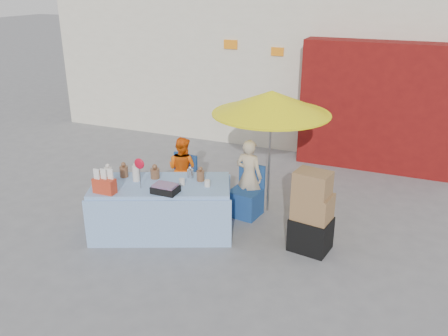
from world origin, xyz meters
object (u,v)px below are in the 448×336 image
at_px(chair_left, 180,189).
at_px(market_table, 161,207).
at_px(vendor_beige, 249,176).
at_px(box_stack, 312,215).
at_px(umbrella, 272,103).
at_px(vendor_orange, 182,169).
at_px(chair_right, 246,201).

bearing_deg(chair_left, market_table, -69.05).
bearing_deg(vendor_beige, box_stack, 154.85).
relative_size(market_table, box_stack, 1.91).
bearing_deg(market_table, vendor_beige, 26.68).
height_order(market_table, umbrella, umbrella).
relative_size(vendor_orange, box_stack, 0.95).
relative_size(chair_left, vendor_beige, 0.66).
bearing_deg(vendor_beige, chair_left, 14.07).
relative_size(chair_right, vendor_orange, 0.73).
bearing_deg(market_table, box_stack, -13.83).
bearing_deg(chair_left, umbrella, 18.33).
xyz_separation_m(vendor_orange, box_stack, (2.51, -0.82, -0.02)).
relative_size(market_table, chair_left, 2.77).
distance_m(vendor_orange, box_stack, 2.64).
xyz_separation_m(chair_left, vendor_orange, (-0.00, 0.13, 0.33)).
relative_size(vendor_orange, umbrella, 0.56).
height_order(chair_right, vendor_orange, vendor_orange).
bearing_deg(market_table, umbrella, 22.60).
bearing_deg(box_stack, vendor_beige, 146.92).
bearing_deg(market_table, vendor_orange, 78.43).
xyz_separation_m(chair_left, box_stack, (2.50, -0.68, 0.31)).
distance_m(chair_left, umbrella, 2.27).
height_order(market_table, box_stack, market_table).
bearing_deg(umbrella, vendor_orange, -174.47).
xyz_separation_m(market_table, chair_left, (-0.24, 1.06, -0.17)).
xyz_separation_m(market_table, chair_right, (1.01, 1.06, -0.17)).
height_order(chair_left, vendor_beige, vendor_beige).
bearing_deg(chair_right, vendor_beige, 98.85).
distance_m(chair_left, box_stack, 2.61).
relative_size(chair_right, umbrella, 0.41).
bearing_deg(vendor_beige, market_table, 57.87).
bearing_deg(box_stack, chair_right, 151.40).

